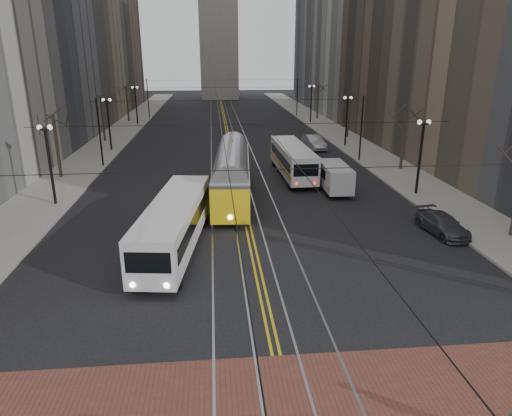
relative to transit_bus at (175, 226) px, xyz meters
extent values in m
plane|color=black|center=(4.35, -9.06, -1.43)|extent=(260.00, 260.00, 0.00)
cube|color=gray|center=(-10.65, 35.94, -1.35)|extent=(5.00, 140.00, 0.15)
cube|color=gray|center=(19.35, 35.94, -1.35)|extent=(5.00, 140.00, 0.15)
cube|color=gray|center=(4.35, 35.94, -1.42)|extent=(4.80, 130.00, 0.02)
cube|color=gold|center=(4.35, 35.94, -1.42)|extent=(0.42, 130.00, 0.01)
cube|color=brown|center=(-21.15, 76.94, 18.57)|extent=(16.00, 20.00, 40.00)
cube|color=brown|center=(29.85, 36.94, 15.57)|extent=(16.00, 20.00, 34.00)
cube|color=slate|center=(29.85, 76.94, 18.57)|extent=(16.00, 20.00, 40.00)
cylinder|color=black|center=(-9.35, 8.94, 1.37)|extent=(0.20, 0.20, 5.60)
cylinder|color=black|center=(-9.35, 28.94, 1.37)|extent=(0.20, 0.20, 5.60)
cylinder|color=black|center=(-9.35, 48.94, 1.37)|extent=(0.20, 0.20, 5.60)
cylinder|color=black|center=(18.05, 8.94, 1.37)|extent=(0.20, 0.20, 5.60)
cylinder|color=black|center=(18.05, 28.94, 1.37)|extent=(0.20, 0.20, 5.60)
cylinder|color=black|center=(18.05, 48.94, 1.37)|extent=(0.20, 0.20, 5.60)
cylinder|color=#382D23|center=(-11.35, 16.94, 1.37)|extent=(0.28, 0.28, 5.60)
cylinder|color=#382D23|center=(-11.35, 34.94, 1.37)|extent=(0.28, 0.28, 5.60)
cylinder|color=#382D23|center=(-11.35, 52.94, 1.37)|extent=(0.28, 0.28, 5.60)
cylinder|color=#382D23|center=(20.05, 16.94, 1.37)|extent=(0.28, 0.28, 5.60)
cylinder|color=#382D23|center=(20.05, 34.94, 1.37)|extent=(0.28, 0.28, 5.60)
cylinder|color=#382D23|center=(20.05, 52.94, 1.37)|extent=(0.28, 0.28, 5.60)
cylinder|color=black|center=(2.85, 35.94, 4.57)|extent=(0.03, 120.00, 0.03)
cylinder|color=black|center=(5.85, 35.94, 4.57)|extent=(0.03, 120.00, 0.03)
cylinder|color=black|center=(-8.55, 20.94, 1.87)|extent=(0.16, 0.16, 6.60)
cylinder|color=black|center=(-8.55, 56.94, 1.87)|extent=(0.16, 0.16, 6.60)
cylinder|color=black|center=(17.25, 20.94, 1.87)|extent=(0.16, 0.16, 6.60)
cylinder|color=black|center=(17.25, 56.94, 1.87)|extent=(0.16, 0.16, 6.60)
cube|color=silver|center=(0.00, 0.00, 0.00)|extent=(3.82, 11.63, 2.86)
cube|color=yellow|center=(3.64, 9.36, 0.16)|extent=(3.39, 13.57, 3.17)
cube|color=white|center=(9.35, 15.62, -0.03)|extent=(2.60, 10.79, 2.80)
cube|color=silver|center=(11.87, 10.42, -0.32)|extent=(2.03, 5.03, 2.21)
imported|color=#3D4044|center=(11.74, 12.94, -0.65)|extent=(1.94, 4.61, 1.56)
imported|color=#9EA0A5|center=(13.94, 27.76, -0.63)|extent=(2.20, 4.99, 1.59)
imported|color=#42434A|center=(16.15, 0.94, -0.81)|extent=(2.25, 4.42, 1.23)
camera|label=1|loc=(2.26, -24.04, 9.09)|focal=32.00mm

